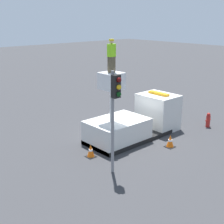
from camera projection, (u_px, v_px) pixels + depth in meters
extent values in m
plane|color=#38383A|center=(129.00, 138.00, 18.73)|extent=(120.00, 120.00, 0.00)
cube|color=black|center=(129.00, 137.00, 18.69)|extent=(5.27, 2.45, 0.24)
cube|color=silver|center=(117.00, 131.00, 17.92)|extent=(3.38, 2.39, 1.39)
cube|color=silver|center=(158.00, 112.00, 20.08)|extent=(1.89, 2.39, 2.27)
cube|color=black|center=(168.00, 102.00, 20.56)|extent=(0.03, 2.04, 0.91)
cube|color=orange|center=(159.00, 94.00, 19.72)|extent=(0.36, 1.44, 0.14)
cylinder|color=silver|center=(112.00, 105.00, 17.14)|extent=(0.22, 0.22, 1.96)
cube|color=silver|center=(112.00, 81.00, 16.74)|extent=(1.11, 1.11, 0.90)
cube|color=brown|center=(111.00, 65.00, 16.48)|extent=(0.34, 0.26, 0.84)
cube|color=#8CEA1E|center=(111.00, 50.00, 16.26)|extent=(0.40, 0.26, 0.66)
sphere|color=beige|center=(111.00, 42.00, 16.13)|extent=(0.23, 0.23, 0.23)
cylinder|color=yellow|center=(111.00, 40.00, 16.11)|extent=(0.26, 0.26, 0.09)
cylinder|color=gray|center=(113.00, 124.00, 14.00)|extent=(0.14, 0.14, 4.81)
cube|color=black|center=(116.00, 86.00, 13.33)|extent=(0.34, 0.28, 1.00)
sphere|color=#490707|center=(119.00, 80.00, 13.11)|extent=(0.22, 0.22, 0.22)
sphere|color=gold|center=(119.00, 87.00, 13.20)|extent=(0.22, 0.22, 0.22)
sphere|color=#083710|center=(119.00, 94.00, 13.29)|extent=(0.22, 0.22, 0.22)
cylinder|color=#B2231E|center=(208.00, 121.00, 20.55)|extent=(0.27, 0.27, 0.80)
sphere|color=#B2231E|center=(209.00, 114.00, 20.41)|extent=(0.23, 0.23, 0.23)
cylinder|color=#B2231E|center=(207.00, 121.00, 20.40)|extent=(0.12, 0.11, 0.11)
cylinder|color=#B2231E|center=(210.00, 119.00, 20.65)|extent=(0.12, 0.11, 0.11)
cube|color=black|center=(91.00, 157.00, 16.29)|extent=(0.48, 0.48, 0.03)
cone|color=orange|center=(91.00, 151.00, 16.19)|extent=(0.40, 0.40, 0.70)
cylinder|color=white|center=(91.00, 150.00, 16.18)|extent=(0.21, 0.21, 0.10)
cube|color=black|center=(170.00, 147.00, 17.52)|extent=(0.51, 0.51, 0.03)
cone|color=orange|center=(170.00, 141.00, 17.41)|extent=(0.42, 0.42, 0.72)
cylinder|color=white|center=(170.00, 140.00, 17.40)|extent=(0.22, 0.22, 0.10)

